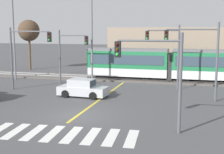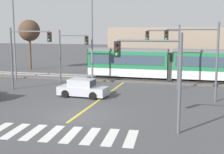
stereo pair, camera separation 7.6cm
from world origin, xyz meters
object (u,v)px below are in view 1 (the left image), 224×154
Objects in this scene: traffic_light_far_right at (167,48)px; traffic_light_mid_left at (25,48)px; traffic_light_near_right at (156,67)px; light_rail_tram at (170,63)px; traffic_light_mid_right at (199,50)px; street_lamp_west at (15,33)px; bare_tree_far_west at (29,31)px; traffic_light_far_left at (69,49)px; street_lamp_centre at (93,34)px; sedan_crossing at (83,89)px.

traffic_light_far_right is 13.44m from traffic_light_mid_left.
traffic_light_mid_left is (-13.41, 9.09, 0.30)m from traffic_light_near_right.
light_rail_tram is 4.94m from traffic_light_far_right.
traffic_light_mid_right is at bearing -72.00° from light_rail_tram.
bare_tree_far_west is at bearing 110.01° from street_lamp_west.
light_rail_tram is 3.00× the size of traffic_light_far_right.
traffic_light_far_left is 0.90× the size of traffic_light_mid_right.
traffic_light_far_right is at bearing -1.37° from traffic_light_far_left.
bare_tree_far_west reaches higher than light_rail_tram.
bare_tree_far_west is (-10.30, 9.89, 1.87)m from traffic_light_far_left.
bare_tree_far_west reaches higher than traffic_light_far_right.
traffic_light_mid_left is 0.63× the size of street_lamp_centre.
street_lamp_west is 1.01× the size of street_lamp_centre.
traffic_light_mid_left is (-12.82, -8.48, 1.92)m from light_rail_tram.
street_lamp_centre is at bearing 20.00° from traffic_light_far_left.
sedan_crossing is at bearing -57.91° from traffic_light_far_left.
traffic_light_far_right is at bearing 92.45° from traffic_light_near_right.
traffic_light_mid_right is 21.06m from street_lamp_west.
street_lamp_west reaches higher than traffic_light_far_right.
traffic_light_mid_left is at bearing -51.03° from street_lamp_west.
light_rail_tram is 2.60× the size of bare_tree_far_west.
traffic_light_far_right is 0.66× the size of street_lamp_centre.
traffic_light_mid_left is at bearing 145.85° from traffic_light_near_right.
bare_tree_far_west reaches higher than traffic_light_mid_left.
light_rail_tram is at bearing 9.69° from street_lamp_west.
light_rail_tram is at bearing -15.34° from bare_tree_far_west.
light_rail_tram is 11.96m from sedan_crossing.
street_lamp_west is (-10.69, 6.93, 4.62)m from sedan_crossing.
traffic_light_near_right is (10.69, -13.28, -0.00)m from traffic_light_far_left.
traffic_light_far_left is at bearing -43.84° from bare_tree_far_west.
traffic_light_near_right is at bearing -46.93° from sedan_crossing.
street_lamp_west is at bearing 174.78° from traffic_light_far_right.
street_lamp_west is (-7.18, 1.34, 1.65)m from traffic_light_far_left.
traffic_light_far_left reaches higher than light_rail_tram.
traffic_light_mid_right is (2.86, -4.33, 0.13)m from traffic_light_far_right.
traffic_light_near_right is at bearing -51.16° from traffic_light_far_left.
traffic_light_mid_left is (-6.22, 1.41, 3.27)m from sedan_crossing.
sedan_crossing is 0.76× the size of traffic_light_far_left.
sedan_crossing is at bearing -32.96° from street_lamp_west.
light_rail_tram is at bearing 33.46° from traffic_light_mid_left.
bare_tree_far_west is at bearing 144.45° from street_lamp_centre.
traffic_light_far_left is 13.78m from traffic_light_mid_right.
traffic_light_far_right is 1.04× the size of traffic_light_mid_left.
street_lamp_centre is at bearing 120.56° from traffic_light_near_right.
sedan_crossing is 10.13m from traffic_light_mid_right.
traffic_light_mid_left is at bearing -162.95° from traffic_light_far_right.
traffic_light_mid_right is at bearing -1.44° from traffic_light_mid_left.
traffic_light_mid_left is 16.06m from bare_tree_far_west.
traffic_light_mid_right is (2.88, -8.87, 2.07)m from light_rail_tram.
traffic_light_near_right is 31.32m from bare_tree_far_west.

